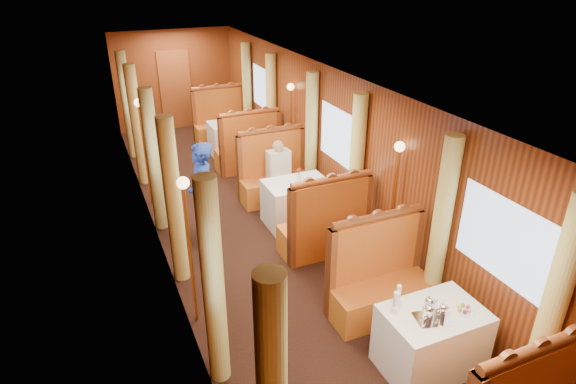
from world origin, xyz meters
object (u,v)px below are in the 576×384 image
tea_tray (432,319)px  teapot_left (429,315)px  teapot_right (443,312)px  table_mid (297,203)px  passenger (279,166)px  banquette_near_aft (379,283)px  table_near (431,339)px  fruit_plate (464,310)px  rose_vase_far (232,115)px  table_far (234,138)px  rose_vase_mid (299,173)px  banquette_far_aft (221,124)px  banquette_mid_aft (274,177)px  banquette_far_fwd (248,151)px  banquette_mid_fwd (325,228)px  teapot_back (429,307)px  steward (202,195)px

tea_tray → teapot_left: teapot_left is taller
tea_tray → teapot_right: (0.13, -0.01, 0.05)m
table_mid → teapot_left: teapot_left is taller
teapot_right → passenger: 4.35m
banquette_near_aft → teapot_right: size_ratio=9.26×
banquette_near_aft → passenger: banquette_near_aft is taller
table_near → teapot_right: bearing=-79.7°
fruit_plate → rose_vase_far: bearing=92.3°
table_far → rose_vase_mid: rose_vase_mid is taller
table_far → tea_tray: 7.09m
table_far → rose_vase_far: size_ratio=2.92×
table_near → banquette_far_aft: banquette_far_aft is taller
tea_tray → rose_vase_far: 7.09m
banquette_mid_aft → passenger: bearing=-90.0°
table_near → rose_vase_mid: size_ratio=2.92×
teapot_right → passenger: bearing=87.7°
rose_vase_far → banquette_far_aft: bearing=89.1°
banquette_far_fwd → teapot_left: (-0.15, -6.06, 0.40)m
banquette_mid_aft → banquette_mid_fwd: bearing=-90.0°
fruit_plate → rose_vase_far: 7.12m
table_far → passenger: 2.76m
table_near → table_mid: size_ratio=1.00×
teapot_right → teapot_left: bearing=173.3°
table_near → teapot_left: (-0.15, -0.07, 0.45)m
tea_tray → teapot_left: size_ratio=1.91×
teapot_left → rose_vase_far: size_ratio=0.49×
teapot_right → passenger: (-0.02, 4.35, -0.07)m
banquette_far_fwd → teapot_back: banquette_far_fwd is taller
banquette_near_aft → rose_vase_far: size_ratio=3.72×
teapot_left → rose_vase_far: 7.08m
teapot_left → rose_vase_mid: (0.18, 3.55, 0.11)m
table_far → banquette_near_aft: bearing=-90.0°
banquette_near_aft → banquette_mid_fwd: same height
banquette_far_aft → steward: size_ratio=0.80×
banquette_far_aft → rose_vase_far: bearing=-90.9°
table_far → steward: bearing=-114.2°
table_near → table_mid: bearing=90.0°
table_near → teapot_left: size_ratio=5.90×
banquette_mid_fwd → rose_vase_far: (-0.02, 4.52, 0.50)m
banquette_mid_fwd → rose_vase_mid: (0.03, 1.00, 0.50)m
table_far → teapot_back: (-0.07, -6.97, 0.45)m
teapot_left → teapot_back: (0.08, 0.10, -0.00)m
table_mid → teapot_left: 3.60m
table_near → table_far: size_ratio=1.00×
banquette_near_aft → teapot_left: size_ratio=7.54×
banquette_mid_aft → table_far: bearing=90.0°
rose_vase_far → passenger: bearing=-89.7°
banquette_far_aft → teapot_back: banquette_far_aft is taller
banquette_far_aft → fruit_plate: size_ratio=6.16×
banquette_near_aft → teapot_back: bearing=-94.2°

